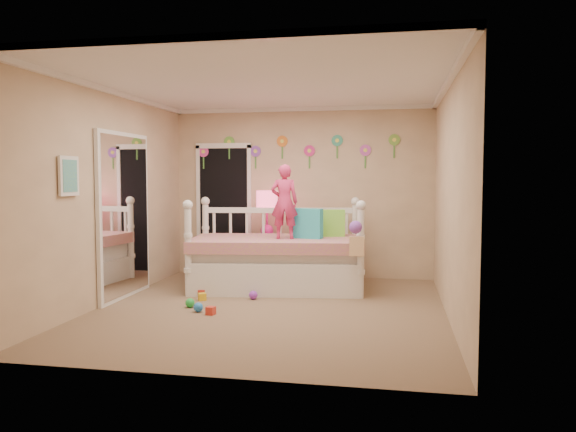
% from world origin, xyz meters
% --- Properties ---
extents(floor, '(4.00, 4.50, 0.01)m').
position_xyz_m(floor, '(0.00, 0.00, 0.00)').
color(floor, '#7F684C').
rests_on(floor, ground).
extents(ceiling, '(4.00, 4.50, 0.01)m').
position_xyz_m(ceiling, '(0.00, 0.00, 2.60)').
color(ceiling, white).
rests_on(ceiling, floor).
extents(back_wall, '(4.00, 0.01, 2.60)m').
position_xyz_m(back_wall, '(0.00, 2.25, 1.30)').
color(back_wall, tan).
rests_on(back_wall, floor).
extents(left_wall, '(0.01, 4.50, 2.60)m').
position_xyz_m(left_wall, '(-2.00, 0.00, 1.30)').
color(left_wall, tan).
rests_on(left_wall, floor).
extents(right_wall, '(0.01, 4.50, 2.60)m').
position_xyz_m(right_wall, '(2.00, 0.00, 1.30)').
color(right_wall, tan).
rests_on(right_wall, floor).
extents(crown_molding, '(4.00, 4.50, 0.06)m').
position_xyz_m(crown_molding, '(0.00, 0.00, 2.57)').
color(crown_molding, white).
rests_on(crown_molding, ceiling).
extents(daybed, '(2.48, 1.55, 1.27)m').
position_xyz_m(daybed, '(-0.17, 1.20, 0.63)').
color(daybed, white).
rests_on(daybed, floor).
extents(pillow_turquoise, '(0.42, 0.22, 0.40)m').
position_xyz_m(pillow_turquoise, '(0.25, 1.20, 0.91)').
color(pillow_turquoise, '#25BCB9').
rests_on(pillow_turquoise, daybed).
extents(pillow_lime, '(0.42, 0.23, 0.37)m').
position_xyz_m(pillow_lime, '(0.53, 1.52, 0.89)').
color(pillow_lime, '#82E245').
rests_on(pillow_lime, daybed).
extents(child, '(0.39, 0.28, 1.00)m').
position_xyz_m(child, '(-0.04, 1.08, 1.21)').
color(child, '#D73166').
rests_on(child, daybed).
extents(nightstand, '(0.38, 0.30, 0.63)m').
position_xyz_m(nightstand, '(-0.47, 1.92, 0.32)').
color(nightstand, white).
rests_on(nightstand, floor).
extents(table_lamp, '(0.32, 0.32, 0.70)m').
position_xyz_m(table_lamp, '(-0.47, 1.92, 1.10)').
color(table_lamp, '#E71E90').
rests_on(table_lamp, nightstand).
extents(closet_doorway, '(0.90, 0.04, 2.07)m').
position_xyz_m(closet_doorway, '(-1.25, 2.23, 1.03)').
color(closet_doorway, black).
rests_on(closet_doorway, back_wall).
extents(flower_decals, '(3.40, 0.02, 0.50)m').
position_xyz_m(flower_decals, '(-0.09, 2.24, 1.94)').
color(flower_decals, '#B2668C').
rests_on(flower_decals, back_wall).
extents(mirror_closet, '(0.07, 1.30, 2.10)m').
position_xyz_m(mirror_closet, '(-1.96, 0.30, 1.05)').
color(mirror_closet, white).
rests_on(mirror_closet, left_wall).
extents(wall_picture, '(0.05, 0.34, 0.42)m').
position_xyz_m(wall_picture, '(-1.97, -0.90, 1.55)').
color(wall_picture, white).
rests_on(wall_picture, left_wall).
extents(hanging_bag, '(0.20, 0.16, 0.36)m').
position_xyz_m(hanging_bag, '(0.95, 0.58, 0.77)').
color(hanging_bag, beige).
rests_on(hanging_bag, daybed).
extents(toy_scatter, '(0.80, 1.30, 0.11)m').
position_xyz_m(toy_scatter, '(-0.72, 0.18, 0.06)').
color(toy_scatter, '#996666').
rests_on(toy_scatter, floor).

